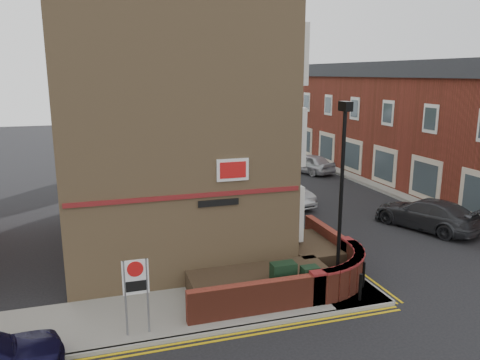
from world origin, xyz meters
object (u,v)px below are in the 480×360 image
object	(u,v)px
zone_sign	(136,283)
lamppost	(341,198)
utility_cabinet_large	(283,280)
silver_car_near	(281,191)

from	to	relation	value
zone_sign	lamppost	bearing A→B (deg)	6.07
lamppost	utility_cabinet_large	size ratio (longest dim) A/B	5.25
lamppost	silver_car_near	size ratio (longest dim) A/B	1.37
zone_sign	silver_car_near	bearing A→B (deg)	52.07
silver_car_near	zone_sign	bearing A→B (deg)	-140.89
utility_cabinet_large	silver_car_near	bearing A→B (deg)	68.16
utility_cabinet_large	lamppost	bearing A→B (deg)	-3.01
lamppost	utility_cabinet_large	world-z (taller)	lamppost
lamppost	zone_sign	size ratio (longest dim) A/B	2.86
utility_cabinet_large	silver_car_near	xyz separation A→B (m)	(4.31, 10.76, 0.04)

